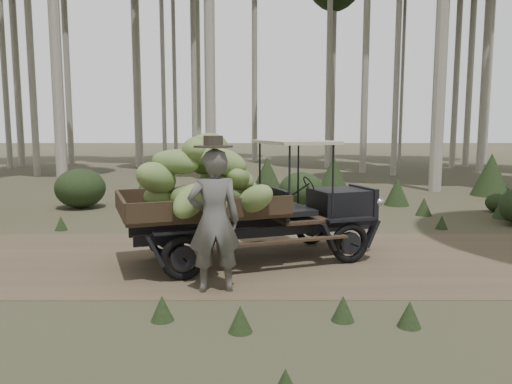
# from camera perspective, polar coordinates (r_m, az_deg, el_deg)

# --- Properties ---
(ground) EXTENTS (120.00, 120.00, 0.00)m
(ground) POSITION_cam_1_polar(r_m,az_deg,el_deg) (8.59, -9.62, -7.65)
(ground) COLOR #473D2B
(ground) RESTS_ON ground
(dirt_track) EXTENTS (70.00, 4.00, 0.01)m
(dirt_track) POSITION_cam_1_polar(r_m,az_deg,el_deg) (8.59, -9.62, -7.62)
(dirt_track) COLOR brown
(dirt_track) RESTS_ON ground
(banana_truck) EXTENTS (4.55, 2.96, 2.20)m
(banana_truck) POSITION_cam_1_polar(r_m,az_deg,el_deg) (8.08, -3.11, 0.71)
(banana_truck) COLOR black
(banana_truck) RESTS_ON ground
(farmer) EXTENTS (0.77, 0.59, 2.11)m
(farmer) POSITION_cam_1_polar(r_m,az_deg,el_deg) (6.72, -4.81, -3.09)
(farmer) COLOR #54514C
(farmer) RESTS_ON ground
(undergrowth) EXTENTS (22.94, 21.87, 1.37)m
(undergrowth) POSITION_cam_1_polar(r_m,az_deg,el_deg) (8.61, -2.83, -3.76)
(undergrowth) COLOR #233319
(undergrowth) RESTS_ON ground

